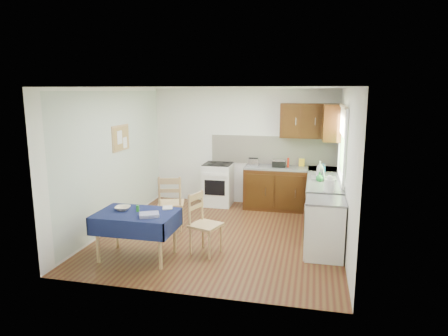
% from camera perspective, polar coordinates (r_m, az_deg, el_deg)
% --- Properties ---
extents(floor, '(4.20, 4.20, 0.00)m').
position_cam_1_polar(floor, '(7.00, -0.33, -9.52)').
color(floor, '#4B2014').
rests_on(floor, ground).
extents(ceiling, '(4.00, 4.20, 0.02)m').
position_cam_1_polar(ceiling, '(6.55, -0.36, 11.40)').
color(ceiling, silver).
rests_on(ceiling, wall_back).
extents(wall_back, '(4.00, 0.02, 2.50)m').
position_cam_1_polar(wall_back, '(8.70, 2.81, 3.05)').
color(wall_back, white).
rests_on(wall_back, ground).
extents(wall_front, '(4.00, 0.02, 2.50)m').
position_cam_1_polar(wall_front, '(4.69, -6.20, -3.97)').
color(wall_front, white).
rests_on(wall_front, ground).
extents(wall_left, '(0.02, 4.20, 2.50)m').
position_cam_1_polar(wall_left, '(7.37, -15.66, 1.20)').
color(wall_left, silver).
rests_on(wall_left, ground).
extents(wall_right, '(0.02, 4.20, 2.50)m').
position_cam_1_polar(wall_right, '(6.52, 17.05, -0.14)').
color(wall_right, white).
rests_on(wall_right, ground).
extents(base_cabinets, '(1.90, 2.30, 0.86)m').
position_cam_1_polar(base_cabinets, '(7.91, 11.42, -4.05)').
color(base_cabinets, '#311808').
rests_on(base_cabinets, ground).
extents(worktop_back, '(1.90, 0.60, 0.04)m').
position_cam_1_polar(worktop_back, '(8.35, 9.54, -0.01)').
color(worktop_back, slate).
rests_on(worktop_back, base_cabinets).
extents(worktop_right, '(0.60, 1.70, 0.04)m').
position_cam_1_polar(worktop_right, '(7.21, 14.15, -1.95)').
color(worktop_right, slate).
rests_on(worktop_right, base_cabinets).
extents(worktop_corner, '(0.60, 0.60, 0.04)m').
position_cam_1_polar(worktop_corner, '(8.34, 14.00, -0.20)').
color(worktop_corner, slate).
rests_on(worktop_corner, base_cabinets).
extents(splashback, '(2.70, 0.02, 0.60)m').
position_cam_1_polar(splashback, '(8.60, 7.06, 2.55)').
color(splashback, white).
rests_on(splashback, wall_back).
extents(upper_cabinets, '(1.20, 0.85, 0.70)m').
position_cam_1_polar(upper_cabinets, '(8.20, 13.09, 6.51)').
color(upper_cabinets, '#311808').
rests_on(upper_cabinets, wall_back).
extents(stove, '(0.60, 0.61, 0.92)m').
position_cam_1_polar(stove, '(8.65, -0.85, -2.31)').
color(stove, white).
rests_on(stove, ground).
extents(window, '(0.04, 1.48, 1.26)m').
position_cam_1_polar(window, '(7.14, 16.62, 4.09)').
color(window, '#355B25').
rests_on(window, wall_right).
extents(fridge, '(0.58, 0.60, 0.89)m').
position_cam_1_polar(fridge, '(6.18, 14.17, -8.38)').
color(fridge, white).
rests_on(fridge, ground).
extents(corkboard, '(0.04, 0.62, 0.47)m').
position_cam_1_polar(corkboard, '(7.57, -14.53, 4.17)').
color(corkboard, tan).
rests_on(corkboard, wall_left).
extents(dining_table, '(1.16, 0.79, 0.70)m').
position_cam_1_polar(dining_table, '(6.05, -12.39, -7.18)').
color(dining_table, '#0F153C').
rests_on(dining_table, ground).
extents(chair_far, '(0.54, 0.54, 1.00)m').
position_cam_1_polar(chair_far, '(7.15, -7.61, -4.72)').
color(chair_far, tan).
rests_on(chair_far, ground).
extents(chair_near, '(0.52, 0.52, 0.94)m').
position_cam_1_polar(chair_near, '(6.13, -3.00, -7.64)').
color(chair_near, tan).
rests_on(chair_near, ground).
extents(toaster, '(0.23, 0.14, 0.18)m').
position_cam_1_polar(toaster, '(8.36, 4.20, 0.84)').
color(toaster, silver).
rests_on(toaster, worktop_back).
extents(sandwich_press, '(0.27, 0.23, 0.16)m').
position_cam_1_polar(sandwich_press, '(8.32, 7.86, 0.69)').
color(sandwich_press, black).
rests_on(sandwich_press, worktop_back).
extents(sauce_bottle, '(0.05, 0.05, 0.20)m').
position_cam_1_polar(sauce_bottle, '(8.28, 9.15, 0.76)').
color(sauce_bottle, '#B61F0E').
rests_on(sauce_bottle, worktop_back).
extents(yellow_packet, '(0.14, 0.11, 0.15)m').
position_cam_1_polar(yellow_packet, '(8.49, 11.04, 0.78)').
color(yellow_packet, yellow).
rests_on(yellow_packet, worktop_back).
extents(dish_rack, '(0.44, 0.34, 0.21)m').
position_cam_1_polar(dish_rack, '(7.36, 14.04, -1.32)').
color(dish_rack, gray).
rests_on(dish_rack, worktop_right).
extents(kettle, '(0.16, 0.16, 0.26)m').
position_cam_1_polar(kettle, '(6.45, 14.83, -2.26)').
color(kettle, white).
rests_on(kettle, worktop_right).
extents(cup, '(0.16, 0.16, 0.10)m').
position_cam_1_polar(cup, '(8.20, 13.86, 0.14)').
color(cup, silver).
rests_on(cup, worktop_back).
extents(soap_bottle_a, '(0.15, 0.15, 0.31)m').
position_cam_1_polar(soap_bottle_a, '(7.39, 13.52, -0.22)').
color(soap_bottle_a, white).
rests_on(soap_bottle_a, worktop_right).
extents(soap_bottle_b, '(0.10, 0.10, 0.18)m').
position_cam_1_polar(soap_bottle_b, '(7.92, 13.94, 0.02)').
color(soap_bottle_b, '#1C6BA8').
rests_on(soap_bottle_b, worktop_right).
extents(soap_bottle_c, '(0.15, 0.15, 0.16)m').
position_cam_1_polar(soap_bottle_c, '(7.13, 13.49, -1.22)').
color(soap_bottle_c, '#248739').
rests_on(soap_bottle_c, worktop_right).
extents(plate_bowl, '(0.27, 0.27, 0.06)m').
position_cam_1_polar(plate_bowl, '(6.18, -14.27, -5.59)').
color(plate_bowl, '#F5EAC9').
rests_on(plate_bowl, dining_table).
extents(book, '(0.21, 0.24, 0.02)m').
position_cam_1_polar(book, '(6.14, -8.77, -5.66)').
color(book, white).
rests_on(book, dining_table).
extents(spice_jar, '(0.05, 0.05, 0.09)m').
position_cam_1_polar(spice_jar, '(6.04, -12.23, -5.68)').
color(spice_jar, green).
rests_on(spice_jar, dining_table).
extents(tea_towel, '(0.34, 0.31, 0.05)m').
position_cam_1_polar(tea_towel, '(5.79, -10.64, -6.59)').
color(tea_towel, navy).
rests_on(tea_towel, dining_table).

